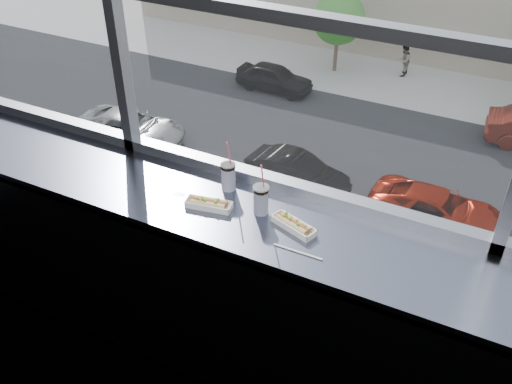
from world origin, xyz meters
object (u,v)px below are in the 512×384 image
at_px(soda_cup_right, 261,198).
at_px(tree_left, 339,18).
at_px(pedestrian_a, 404,58).
at_px(soda_cup_left, 228,175).
at_px(loose_straw, 298,252).
at_px(car_far_a, 274,73).
at_px(car_near_a, 130,123).
at_px(car_near_b, 297,168).
at_px(wrapper, 179,192).
at_px(hotdog_tray_left, 209,204).
at_px(hotdog_tray_right, 294,224).
at_px(car_near_c, 439,205).

bearing_deg(soda_cup_right, tree_left, 107.68).
distance_m(pedestrian_a, tree_left, 4.38).
distance_m(soda_cup_left, tree_left, 30.81).
height_order(loose_straw, car_far_a, loose_straw).
height_order(car_near_a, tree_left, tree_left).
bearing_deg(car_far_a, soda_cup_right, -153.43).
distance_m(car_near_b, car_near_a, 8.42).
xyz_separation_m(loose_straw, tree_left, (-9.28, 28.42, -8.96)).
distance_m(loose_straw, car_far_a, 29.10).
xyz_separation_m(soda_cup_left, tree_left, (-8.76, 28.12, -9.04)).
bearing_deg(wrapper, car_near_a, 131.17).
bearing_deg(hotdog_tray_left, car_near_a, 121.05).
bearing_deg(loose_straw, soda_cup_right, 145.32).
xyz_separation_m(soda_cup_left, car_near_b, (-6.03, 16.12, -11.17)).
bearing_deg(loose_straw, car_near_b, 111.40).
distance_m(hotdog_tray_right, soda_cup_right, 0.21).
distance_m(car_far_a, pedestrian_a, 7.68).
bearing_deg(car_near_b, car_far_a, 37.61).
xyz_separation_m(hotdog_tray_left, car_near_b, (-6.02, 16.31, -11.11)).
distance_m(hotdog_tray_left, pedestrian_a, 31.77).
bearing_deg(tree_left, car_near_c, -54.73).
height_order(wrapper, car_near_b, wrapper).
relative_size(hotdog_tray_left, car_near_b, 0.04).
bearing_deg(soda_cup_left, hotdog_tray_left, -93.14).
xyz_separation_m(soda_cup_right, wrapper, (-0.44, -0.05, -0.07)).
xyz_separation_m(car_far_a, tree_left, (2.04, 4.00, 2.12)).
bearing_deg(car_near_b, hotdog_tray_right, -151.61).
distance_m(hotdog_tray_left, loose_straw, 0.54).
height_order(hotdog_tray_right, car_near_b, hotdog_tray_right).
bearing_deg(hotdog_tray_left, hotdog_tray_right, -5.61).
bearing_deg(wrapper, loose_straw, -10.77).
height_order(wrapper, tree_left, wrapper).
distance_m(car_far_a, car_near_a, 8.79).
height_order(car_near_c, car_near_b, car_near_b).
bearing_deg(car_near_c, soda_cup_left, -175.22).
bearing_deg(hotdog_tray_right, pedestrian_a, 119.39).
xyz_separation_m(soda_cup_right, car_far_a, (-11.04, 24.23, -11.16)).
bearing_deg(soda_cup_right, car_near_b, 111.10).
height_order(car_far_a, pedestrian_a, pedestrian_a).
bearing_deg(soda_cup_left, car_near_a, 131.85).
height_order(soda_cup_left, car_far_a, soda_cup_left).
xyz_separation_m(soda_cup_left, car_far_a, (-10.81, 24.12, -11.16)).
relative_size(wrapper, tree_left, 0.02).
relative_size(hotdog_tray_right, wrapper, 2.76).
xyz_separation_m(hotdog_tray_left, loose_straw, (0.52, -0.11, -0.02)).
bearing_deg(pedestrian_a, wrapper, 9.34).
height_order(loose_straw, car_near_b, loose_straw).
relative_size(hotdog_tray_right, car_near_c, 0.04).
height_order(loose_straw, tree_left, loose_straw).
relative_size(car_near_a, pedestrian_a, 2.65).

